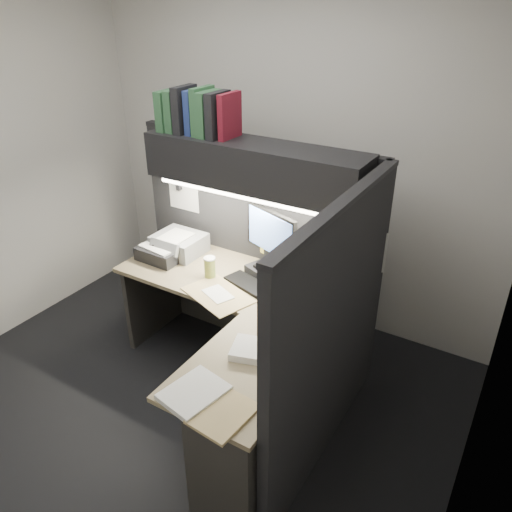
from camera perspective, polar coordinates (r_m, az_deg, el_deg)
name	(u,v)px	position (r m, az deg, el deg)	size (l,w,h in m)	color
floor	(182,402)	(3.62, -8.50, -16.13)	(3.50, 3.50, 0.00)	black
wall_back	(289,156)	(4.02, 3.84, 11.31)	(3.50, 0.04, 2.70)	beige
wall_right	(500,315)	(2.24, 26.16, -6.12)	(0.04, 3.00, 2.70)	beige
partition_back	(255,247)	(3.75, -0.08, 1.03)	(1.90, 0.06, 1.60)	black
partition_right	(332,340)	(2.82, 8.65, -9.50)	(0.06, 1.50, 1.60)	black
desk	(231,374)	(3.12, -2.84, -13.31)	(1.70, 1.53, 0.73)	#867755
overhead_shelf	(253,165)	(3.29, -0.31, 10.32)	(1.55, 0.34, 0.30)	black
task_light_tube	(242,197)	(3.24, -1.61, 6.80)	(0.04, 0.04, 1.32)	white
monitor	(271,252)	(3.39, 1.70, 0.41)	(0.45, 0.31, 0.51)	black
keyboard	(254,287)	(3.36, -0.26, -3.56)	(0.46, 0.15, 0.02)	black
mousepad	(292,308)	(3.18, 4.11, -5.93)	(0.24, 0.22, 0.00)	navy
mouse	(292,306)	(3.15, 4.12, -5.72)	(0.07, 0.11, 0.04)	black
telephone	(307,285)	(3.33, 5.87, -3.27)	(0.25, 0.26, 0.10)	tan
coffee_cup	(210,268)	(3.48, -5.29, -1.39)	(0.08, 0.08, 0.14)	gold
printer	(179,244)	(3.84, -8.75, 1.40)	(0.36, 0.30, 0.14)	gray
notebook_stack	(162,252)	(3.78, -10.65, 0.41)	(0.33, 0.27, 0.10)	black
open_folder	(218,295)	(3.30, -4.37, -4.45)	(0.46, 0.30, 0.01)	tan
paper_stack_a	(254,350)	(2.80, -0.28, -10.69)	(0.24, 0.20, 0.05)	white
paper_stack_b	(194,393)	(2.57, -7.08, -15.26)	(0.24, 0.30, 0.03)	white
manila_stack	(223,414)	(2.47, -3.75, -17.58)	(0.23, 0.30, 0.02)	tan
binder_row	(197,112)	(3.46, -6.79, 16.02)	(0.54, 0.25, 0.31)	#295232
pinned_papers	(278,248)	(3.18, 2.49, 0.87)	(1.76, 1.31, 0.51)	white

